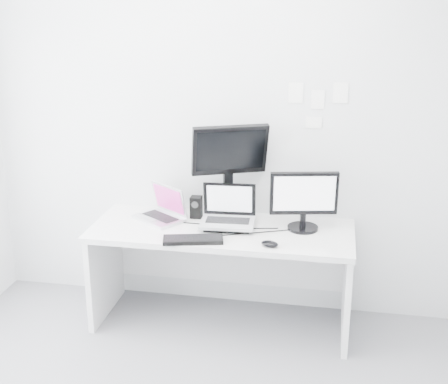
# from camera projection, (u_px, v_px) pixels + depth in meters

# --- Properties ---
(back_wall) EXTENTS (3.60, 0.00, 3.60)m
(back_wall) POSITION_uv_depth(u_px,v_px,m) (231.00, 129.00, 4.33)
(back_wall) COLOR silver
(back_wall) RESTS_ON ground
(desk) EXTENTS (1.80, 0.70, 0.73)m
(desk) POSITION_uv_depth(u_px,v_px,m) (222.00, 276.00, 4.31)
(desk) COLOR silver
(desk) RESTS_ON ground
(macbook) EXTENTS (0.43, 0.41, 0.26)m
(macbook) POSITION_uv_depth(u_px,v_px,m) (158.00, 203.00, 4.31)
(macbook) COLOR silver
(macbook) RESTS_ON desk
(speaker) EXTENTS (0.10, 0.10, 0.16)m
(speaker) POSITION_uv_depth(u_px,v_px,m) (196.00, 207.00, 4.37)
(speaker) COLOR black
(speaker) RESTS_ON desk
(dell_laptop) EXTENTS (0.38, 0.31, 0.30)m
(dell_laptop) POSITION_uv_depth(u_px,v_px,m) (228.00, 207.00, 4.15)
(dell_laptop) COLOR #ABAEB2
(dell_laptop) RESTS_ON desk
(rear_monitor) EXTENTS (0.56, 0.38, 0.71)m
(rear_monitor) POSITION_uv_depth(u_px,v_px,m) (229.00, 171.00, 4.25)
(rear_monitor) COLOR black
(rear_monitor) RESTS_ON desk
(samsung_monitor) EXTENTS (0.49, 0.30, 0.42)m
(samsung_monitor) POSITION_uv_depth(u_px,v_px,m) (304.00, 200.00, 4.11)
(samsung_monitor) COLOR black
(samsung_monitor) RESTS_ON desk
(keyboard) EXTENTS (0.41, 0.23, 0.03)m
(keyboard) POSITION_uv_depth(u_px,v_px,m) (193.00, 240.00, 3.97)
(keyboard) COLOR black
(keyboard) RESTS_ON desk
(mouse) EXTENTS (0.13, 0.10, 0.04)m
(mouse) POSITION_uv_depth(u_px,v_px,m) (270.00, 244.00, 3.89)
(mouse) COLOR black
(mouse) RESTS_ON desk
(wall_note_0) EXTENTS (0.10, 0.00, 0.14)m
(wall_note_0) POSITION_uv_depth(u_px,v_px,m) (296.00, 93.00, 4.16)
(wall_note_0) COLOR white
(wall_note_0) RESTS_ON back_wall
(wall_note_1) EXTENTS (0.09, 0.00, 0.13)m
(wall_note_1) POSITION_uv_depth(u_px,v_px,m) (318.00, 99.00, 4.15)
(wall_note_1) COLOR white
(wall_note_1) RESTS_ON back_wall
(wall_note_2) EXTENTS (0.10, 0.00, 0.14)m
(wall_note_2) POSITION_uv_depth(u_px,v_px,m) (341.00, 93.00, 4.11)
(wall_note_2) COLOR white
(wall_note_2) RESTS_ON back_wall
(wall_note_3) EXTENTS (0.11, 0.00, 0.08)m
(wall_note_3) POSITION_uv_depth(u_px,v_px,m) (314.00, 122.00, 4.20)
(wall_note_3) COLOR white
(wall_note_3) RESTS_ON back_wall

